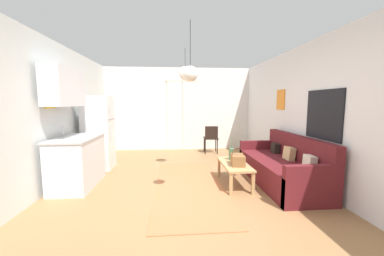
{
  "coord_description": "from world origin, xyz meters",
  "views": [
    {
      "loc": [
        -0.17,
        -3.36,
        1.51
      ],
      "look_at": [
        0.24,
        1.56,
        0.95
      ],
      "focal_mm": 20.77,
      "sensor_mm": 36.0,
      "label": 1
    }
  ],
  "objects_px": {
    "refrigerator": "(99,133)",
    "accent_chair": "(211,137)",
    "couch": "(283,168)",
    "pendant_lamp_near": "(190,74)",
    "coffee_table": "(234,166)",
    "handbag": "(238,160)",
    "bamboo_vase": "(231,154)",
    "pendant_lamp_far": "(185,73)"
  },
  "relations": [
    {
      "from": "refrigerator",
      "to": "accent_chair",
      "type": "xyz_separation_m",
      "value": [
        2.82,
        1.33,
        -0.35
      ]
    },
    {
      "from": "couch",
      "to": "pendant_lamp_near",
      "type": "relative_size",
      "value": 2.58
    },
    {
      "from": "coffee_table",
      "to": "handbag",
      "type": "bearing_deg",
      "value": -81.78
    },
    {
      "from": "handbag",
      "to": "pendant_lamp_near",
      "type": "bearing_deg",
      "value": -143.23
    },
    {
      "from": "couch",
      "to": "accent_chair",
      "type": "bearing_deg",
      "value": 109.43
    },
    {
      "from": "couch",
      "to": "bamboo_vase",
      "type": "height_order",
      "value": "couch"
    },
    {
      "from": "accent_chair",
      "to": "pendant_lamp_near",
      "type": "height_order",
      "value": "pendant_lamp_near"
    },
    {
      "from": "pendant_lamp_far",
      "to": "accent_chair",
      "type": "bearing_deg",
      "value": 65.0
    },
    {
      "from": "couch",
      "to": "refrigerator",
      "type": "xyz_separation_m",
      "value": [
        -3.74,
        1.28,
        0.54
      ]
    },
    {
      "from": "handbag",
      "to": "pendant_lamp_far",
      "type": "bearing_deg",
      "value": 135.64
    },
    {
      "from": "pendant_lamp_near",
      "to": "couch",
      "type": "bearing_deg",
      "value": 23.36
    },
    {
      "from": "couch",
      "to": "handbag",
      "type": "relative_size",
      "value": 5.89
    },
    {
      "from": "bamboo_vase",
      "to": "handbag",
      "type": "height_order",
      "value": "bamboo_vase"
    },
    {
      "from": "couch",
      "to": "refrigerator",
      "type": "height_order",
      "value": "refrigerator"
    },
    {
      "from": "handbag",
      "to": "refrigerator",
      "type": "height_order",
      "value": "refrigerator"
    },
    {
      "from": "refrigerator",
      "to": "pendant_lamp_far",
      "type": "height_order",
      "value": "pendant_lamp_far"
    },
    {
      "from": "refrigerator",
      "to": "pendant_lamp_far",
      "type": "relative_size",
      "value": 2.58
    },
    {
      "from": "handbag",
      "to": "couch",
      "type": "bearing_deg",
      "value": 6.91
    },
    {
      "from": "bamboo_vase",
      "to": "coffee_table",
      "type": "bearing_deg",
      "value": -90.29
    },
    {
      "from": "coffee_table",
      "to": "pendant_lamp_far",
      "type": "distance_m",
      "value": 2.09
    },
    {
      "from": "couch",
      "to": "pendant_lamp_far",
      "type": "height_order",
      "value": "pendant_lamp_far"
    },
    {
      "from": "accent_chair",
      "to": "coffee_table",
      "type": "bearing_deg",
      "value": 92.77
    },
    {
      "from": "handbag",
      "to": "pendant_lamp_near",
      "type": "xyz_separation_m",
      "value": [
        -0.9,
        -0.67,
        1.4
      ]
    },
    {
      "from": "coffee_table",
      "to": "handbag",
      "type": "distance_m",
      "value": 0.2
    },
    {
      "from": "coffee_table",
      "to": "bamboo_vase",
      "type": "bearing_deg",
      "value": 89.71
    },
    {
      "from": "coffee_table",
      "to": "refrigerator",
      "type": "bearing_deg",
      "value": 155.85
    },
    {
      "from": "coffee_table",
      "to": "pendant_lamp_near",
      "type": "relative_size",
      "value": 1.25
    },
    {
      "from": "pendant_lamp_near",
      "to": "pendant_lamp_far",
      "type": "xyz_separation_m",
      "value": [
        0.01,
        1.53,
        0.21
      ]
    },
    {
      "from": "bamboo_vase",
      "to": "handbag",
      "type": "distance_m",
      "value": 0.36
    },
    {
      "from": "bamboo_vase",
      "to": "pendant_lamp_far",
      "type": "xyz_separation_m",
      "value": [
        -0.86,
        0.5,
        1.59
      ]
    },
    {
      "from": "coffee_table",
      "to": "bamboo_vase",
      "type": "xyz_separation_m",
      "value": [
        0.0,
        0.23,
        0.17
      ]
    },
    {
      "from": "bamboo_vase",
      "to": "refrigerator",
      "type": "height_order",
      "value": "refrigerator"
    },
    {
      "from": "couch",
      "to": "pendant_lamp_far",
      "type": "relative_size",
      "value": 3.29
    },
    {
      "from": "handbag",
      "to": "accent_chair",
      "type": "height_order",
      "value": "accent_chair"
    },
    {
      "from": "couch",
      "to": "refrigerator",
      "type": "relative_size",
      "value": 1.27
    },
    {
      "from": "coffee_table",
      "to": "refrigerator",
      "type": "height_order",
      "value": "refrigerator"
    },
    {
      "from": "coffee_table",
      "to": "handbag",
      "type": "relative_size",
      "value": 2.85
    },
    {
      "from": "coffee_table",
      "to": "refrigerator",
      "type": "distance_m",
      "value": 3.12
    },
    {
      "from": "handbag",
      "to": "pendant_lamp_near",
      "type": "distance_m",
      "value": 1.8
    },
    {
      "from": "refrigerator",
      "to": "couch",
      "type": "bearing_deg",
      "value": -18.95
    },
    {
      "from": "pendant_lamp_near",
      "to": "accent_chair",
      "type": "bearing_deg",
      "value": 75.44
    },
    {
      "from": "pendant_lamp_far",
      "to": "couch",
      "type": "bearing_deg",
      "value": -22.8
    }
  ]
}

